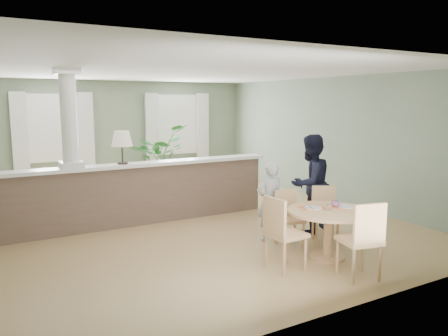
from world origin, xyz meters
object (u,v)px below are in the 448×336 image
chair_near (363,237)px  chair_side (282,230)px  dining_table (329,220)px  chair_far_man (325,212)px  houseplant (159,157)px  man_person (310,184)px  child_person (270,201)px  chair_far_boy (288,215)px  sofa (131,189)px

chair_near → chair_side: size_ratio=1.01×
dining_table → chair_near: 0.80m
chair_far_man → chair_side: bearing=-123.4°
houseplant → chair_far_man: 5.18m
chair_near → chair_far_man: bearing=-101.7°
houseplant → man_person: 4.70m
chair_side → child_person: bearing=-31.6°
chair_far_boy → child_person: bearing=122.8°
chair_near → man_person: (0.76, 1.87, 0.28)m
chair_far_man → sofa: bearing=150.6°
sofa → houseplant: houseplant is taller
chair_near → sofa: bearing=-61.1°
sofa → houseplant: size_ratio=1.73×
dining_table → chair_far_man: chair_far_man is taller
houseplant → chair_far_man: bearing=-81.5°
dining_table → chair_near: (-0.17, -0.78, -0.01)m
chair_near → child_person: child_person is taller
chair_far_man → child_person: size_ratio=0.69×
chair_far_man → dining_table: bearing=-97.5°
sofa → houseplant: bearing=42.2°
chair_near → dining_table: bearing=-89.1°
man_person → chair_near: bearing=60.0°
chair_far_boy → chair_near: bearing=-78.0°
child_person → man_person: bearing=-173.4°
sofa → chair_far_boy: chair_far_boy is taller
chair_far_boy → houseplant: bearing=105.6°
chair_far_man → child_person: 0.87m
sofa → child_person: 3.30m
sofa → chair_near: bearing=-84.7°
chair_side → man_person: 1.86m
chair_far_boy → chair_near: (-0.04, -1.53, 0.08)m
sofa → dining_table: bearing=-79.8°
chair_side → child_person: size_ratio=0.78×
chair_far_man → chair_near: (-0.64, -1.37, 0.07)m
houseplant → child_person: (0.06, -4.63, -0.18)m
houseplant → man_person: (0.89, -4.61, 0.01)m
chair_side → sofa: bearing=6.3°
houseplant → child_person: houseplant is taller
child_person → chair_near: bearing=97.2°
dining_table → chair_far_boy: bearing=99.7°
sofa → chair_side: (0.68, -4.15, 0.13)m
sofa → chair_near: chair_near is taller
chair_near → chair_side: bearing=-34.1°
dining_table → chair_near: chair_near is taller
sofa → man_person: (2.12, -3.01, 0.42)m
sofa → houseplant: 2.06m
houseplant → man_person: bearing=-79.1°
child_person → man_person: (0.83, 0.02, 0.20)m
houseplant → chair_far_boy: size_ratio=1.93×
houseplant → chair_side: houseplant is taller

